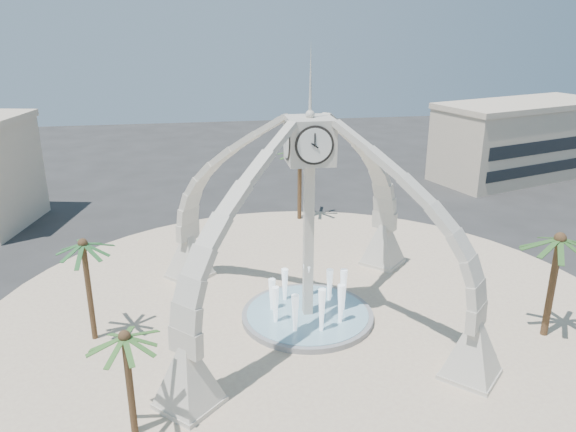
{
  "coord_description": "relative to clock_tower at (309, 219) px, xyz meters",
  "views": [
    {
      "loc": [
        -6.01,
        -29.61,
        17.37
      ],
      "look_at": [
        -0.88,
        2.0,
        6.02
      ],
      "focal_mm": 35.0,
      "sensor_mm": 36.0,
      "label": 1
    }
  ],
  "objects": [
    {
      "name": "ground",
      "position": [
        0.0,
        0.0,
        -6.49
      ],
      "size": [
        140.0,
        140.0,
        0.0
      ],
      "primitive_type": "plane",
      "color": "#282828",
      "rests_on": "ground"
    },
    {
      "name": "plaza",
      "position": [
        0.0,
        0.0,
        -6.46
      ],
      "size": [
        40.0,
        40.0,
        0.06
      ],
      "primitive_type": "cylinder",
      "color": "beige",
      "rests_on": "ground"
    },
    {
      "name": "clock_tower",
      "position": [
        0.0,
        0.0,
        0.0
      ],
      "size": [
        17.94,
        17.94,
        16.3
      ],
      "color": "#BDB5A8",
      "rests_on": "ground"
    },
    {
      "name": "fountain",
      "position": [
        0.0,
        0.0,
        -6.2
      ],
      "size": [
        8.0,
        8.0,
        3.62
      ],
      "color": "gray",
      "rests_on": "ground"
    },
    {
      "name": "building_ne",
      "position": [
        30.0,
        28.0,
        -2.18
      ],
      "size": [
        21.87,
        14.17,
        8.6
      ],
      "rotation": [
        0.0,
        0.0,
        0.31
      ],
      "color": "#BFAE95",
      "rests_on": "ground"
    },
    {
      "name": "palm_east",
      "position": [
        13.16,
        -4.02,
        -0.55
      ],
      "size": [
        4.79,
        4.79,
        6.82
      ],
      "rotation": [
        0.0,
        0.0,
        0.14
      ],
      "color": "brown",
      "rests_on": "ground"
    },
    {
      "name": "palm_west",
      "position": [
        -12.44,
        -0.28,
        -0.69
      ],
      "size": [
        3.98,
        3.98,
        6.54
      ],
      "rotation": [
        0.0,
        0.0,
        -0.2
      ],
      "color": "brown",
      "rests_on": "ground"
    },
    {
      "name": "palm_north",
      "position": [
        2.74,
        17.79,
        -0.21
      ],
      "size": [
        4.76,
        4.76,
        7.14
      ],
      "rotation": [
        0.0,
        0.0,
        -0.22
      ],
      "color": "brown",
      "rests_on": "ground"
    },
    {
      "name": "palm_south",
      "position": [
        -9.45,
        -8.65,
        -1.61
      ],
      "size": [
        3.73,
        3.73,
        5.58
      ],
      "rotation": [
        0.0,
        0.0,
        0.13
      ],
      "color": "brown",
      "rests_on": "ground"
    }
  ]
}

